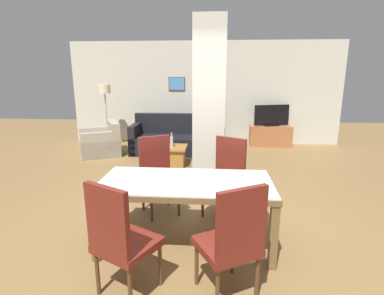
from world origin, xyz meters
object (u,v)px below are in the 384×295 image
(dining_table, at_px, (186,193))
(armchair, at_px, (102,143))
(dining_chair_far_right, at_px, (226,174))
(coffee_table, at_px, (173,156))
(floor_lamp, at_px, (105,95))
(dining_chair_near_left, at_px, (120,237))
(tv_screen, at_px, (272,116))
(dining_chair_near_right, at_px, (232,239))
(sofa, at_px, (178,140))
(dining_chair_far_left, at_px, (158,172))
(tv_stand, at_px, (270,136))
(bottle, at_px, (172,141))

(dining_table, height_order, armchair, armchair)
(dining_chair_far_right, xyz_separation_m, armchair, (-2.81, 2.85, -0.28))
(coffee_table, xyz_separation_m, floor_lamp, (-1.91, 1.46, 1.13))
(dining_chair_near_left, xyz_separation_m, coffee_table, (-0.10, 3.80, -0.35))
(coffee_table, bearing_deg, tv_screen, 39.31)
(dining_chair_near_left, relative_size, coffee_table, 1.77)
(dining_chair_near_right, bearing_deg, dining_chair_far_right, 60.69)
(sofa, bearing_deg, dining_table, 98.20)
(sofa, height_order, floor_lamp, floor_lamp)
(sofa, height_order, armchair, sofa)
(dining_chair_far_right, bearing_deg, dining_chair_near_left, 91.14)
(dining_chair_far_right, bearing_deg, coffee_table, -34.13)
(dining_chair_far_left, xyz_separation_m, floor_lamp, (-2.01, 3.60, 0.78))
(tv_stand, distance_m, tv_screen, 0.53)
(dining_chair_near_left, bearing_deg, tv_stand, 96.72)
(armchair, height_order, coffee_table, armchair)
(dining_chair_near_left, relative_size, bottle, 3.47)
(coffee_table, bearing_deg, floor_lamp, 142.49)
(dining_chair_near_right, relative_size, armchair, 0.91)
(dining_chair_far_left, bearing_deg, dining_chair_near_right, 89.70)
(dining_chair_far_left, bearing_deg, dining_chair_far_right, 149.42)
(tv_screen, bearing_deg, sofa, 4.04)
(dining_chair_far_right, height_order, sofa, dining_chair_far_right)
(dining_chair_near_right, distance_m, dining_chair_far_right, 1.62)
(dining_chair_far_right, relative_size, bottle, 3.47)
(tv_stand, xyz_separation_m, floor_lamp, (-4.24, -0.45, 1.07))
(dining_table, distance_m, floor_lamp, 5.10)
(floor_lamp, bearing_deg, coffee_table, -37.51)
(tv_screen, bearing_deg, floor_lamp, -10.36)
(armchair, bearing_deg, coffee_table, -137.99)
(sofa, relative_size, tv_stand, 2.06)
(dining_chair_near_right, height_order, bottle, dining_chair_near_right)
(dining_table, height_order, dining_chair_near_right, dining_chair_near_right)
(floor_lamp, bearing_deg, dining_table, -60.69)
(dining_chair_near_left, xyz_separation_m, tv_screen, (2.23, 5.71, 0.25))
(dining_chair_near_left, xyz_separation_m, tv_stand, (2.23, 5.71, -0.29))
(sofa, xyz_separation_m, tv_stand, (2.34, 0.87, -0.04))
(dining_chair_near_left, relative_size, armchair, 0.91)
(bottle, bearing_deg, dining_table, -78.85)
(dining_chair_near_right, height_order, tv_stand, dining_chair_near_right)
(bottle, height_order, floor_lamp, floor_lamp)
(sofa, bearing_deg, tv_screen, -159.60)
(dining_chair_far_right, xyz_separation_m, tv_screen, (1.30, 4.05, 0.25))
(dining_chair_near_right, relative_size, dining_chair_near_left, 1.00)
(dining_chair_near_left, xyz_separation_m, bottle, (-0.12, 3.80, -0.05))
(dining_chair_near_left, height_order, sofa, dining_chair_near_left)
(dining_chair_far_right, relative_size, armchair, 0.91)
(sofa, xyz_separation_m, floor_lamp, (-1.90, 0.43, 1.03))
(dining_chair_near_right, height_order, armchair, dining_chair_near_right)
(dining_table, xyz_separation_m, bottle, (-0.58, 2.94, -0.09))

